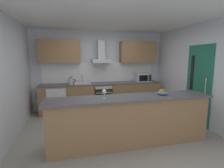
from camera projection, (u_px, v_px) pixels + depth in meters
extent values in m
cube|color=gray|center=(115.00, 129.00, 4.21)|extent=(5.42, 4.91, 0.02)
cube|color=white|center=(115.00, 17.00, 3.80)|extent=(5.42, 4.91, 0.02)
cube|color=silver|center=(100.00, 70.00, 5.93)|extent=(5.42, 0.12, 2.60)
cube|color=silver|center=(6.00, 79.00, 3.45)|extent=(0.12, 4.91, 2.60)
cube|color=silver|center=(198.00, 74.00, 4.56)|extent=(0.12, 4.91, 2.60)
cube|color=white|center=(100.00, 72.00, 5.88)|extent=(3.76, 0.02, 0.66)
cube|color=olive|center=(102.00, 97.00, 5.71)|extent=(3.89, 0.60, 0.86)
cube|color=#4C4C51|center=(102.00, 84.00, 5.64)|extent=(3.89, 0.60, 0.04)
cube|color=olive|center=(131.00, 122.00, 3.43)|extent=(3.18, 0.52, 0.94)
cube|color=#4C4C51|center=(131.00, 98.00, 3.36)|extent=(3.28, 0.64, 0.04)
cube|color=olive|center=(60.00, 52.00, 5.30)|extent=(1.24, 0.32, 0.70)
cube|color=olive|center=(138.00, 52.00, 5.94)|extent=(1.24, 0.32, 0.70)
cube|color=#1E664C|center=(199.00, 85.00, 4.44)|extent=(0.04, 0.85, 2.05)
cube|color=black|center=(192.00, 80.00, 4.64)|extent=(0.01, 0.11, 1.31)
cylinder|color=#B7BABC|center=(205.00, 87.00, 4.17)|extent=(0.03, 0.03, 0.45)
cube|color=slate|center=(102.00, 96.00, 5.68)|extent=(0.60, 0.56, 0.80)
cube|color=black|center=(104.00, 100.00, 5.41)|extent=(0.50, 0.02, 0.48)
cube|color=#B7BABC|center=(104.00, 88.00, 5.35)|extent=(0.54, 0.02, 0.09)
cylinder|color=#B7BABC|center=(104.00, 93.00, 5.34)|extent=(0.49, 0.02, 0.02)
cube|color=white|center=(57.00, 100.00, 5.34)|extent=(0.58, 0.56, 0.85)
cube|color=silver|center=(57.00, 102.00, 5.06)|extent=(0.55, 0.02, 0.80)
cylinder|color=#B7BABC|center=(64.00, 101.00, 5.09)|extent=(0.02, 0.02, 0.38)
cube|color=#B7BABC|center=(143.00, 77.00, 5.91)|extent=(0.50, 0.36, 0.30)
cube|color=black|center=(143.00, 78.00, 5.71)|extent=(0.30, 0.02, 0.19)
cube|color=black|center=(150.00, 78.00, 5.77)|extent=(0.10, 0.01, 0.21)
cube|color=silver|center=(82.00, 83.00, 5.46)|extent=(0.50, 0.40, 0.04)
cylinder|color=#B7BABC|center=(82.00, 79.00, 5.56)|extent=(0.03, 0.03, 0.26)
cylinder|color=#B7BABC|center=(82.00, 76.00, 5.47)|extent=(0.03, 0.16, 0.03)
cylinder|color=#B7BABC|center=(71.00, 81.00, 5.32)|extent=(0.15, 0.15, 0.20)
sphere|color=black|center=(71.00, 78.00, 5.30)|extent=(0.06, 0.06, 0.06)
cone|color=#B7BABC|center=(68.00, 80.00, 5.29)|extent=(0.09, 0.04, 0.07)
torus|color=black|center=(74.00, 81.00, 5.34)|extent=(0.11, 0.02, 0.11)
cube|color=#B7BABC|center=(101.00, 61.00, 5.60)|extent=(0.62, 0.45, 0.12)
cube|color=#B7BABC|center=(101.00, 50.00, 5.59)|extent=(0.22, 0.22, 0.60)
cylinder|color=silver|center=(104.00, 98.00, 3.23)|extent=(0.07, 0.07, 0.01)
cylinder|color=silver|center=(104.00, 96.00, 3.22)|extent=(0.01, 0.01, 0.09)
ellipsoid|color=silver|center=(104.00, 92.00, 3.21)|extent=(0.08, 0.08, 0.10)
ellipsoid|color=slate|center=(162.00, 93.00, 3.53)|extent=(0.22, 0.22, 0.09)
sphere|color=orange|center=(161.00, 91.00, 3.50)|extent=(0.07, 0.07, 0.07)
sphere|color=#66B233|center=(164.00, 90.00, 3.56)|extent=(0.07, 0.07, 0.07)
sphere|color=red|center=(163.00, 91.00, 3.52)|extent=(0.07, 0.07, 0.07)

